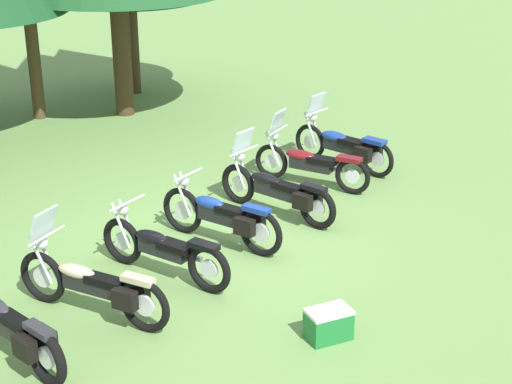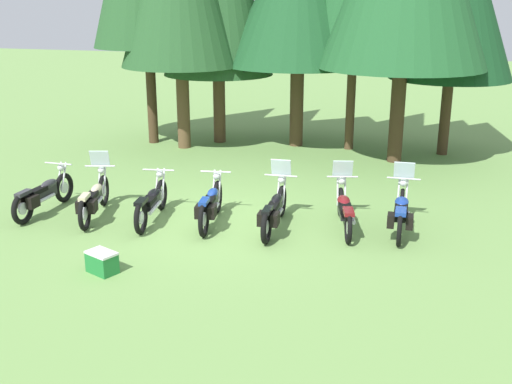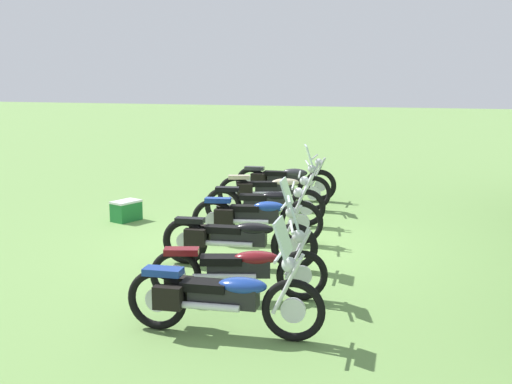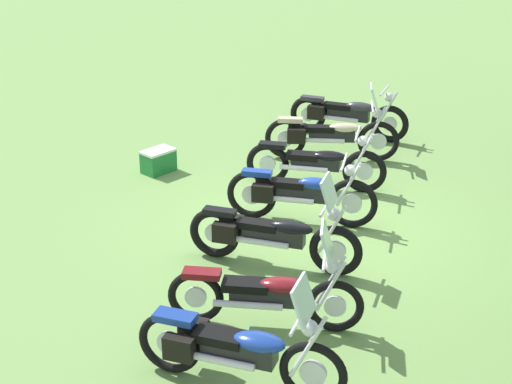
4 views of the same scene
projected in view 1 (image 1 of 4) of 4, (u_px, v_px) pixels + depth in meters
ground_plane at (222, 240)px, 12.67m from camera, size 80.00×80.00×0.00m
motorcycle_0 at (8, 327)px, 9.48m from camera, size 0.71×2.32×1.01m
motorcycle_1 at (93, 285)px, 10.37m from camera, size 0.92×2.31×1.38m
motorcycle_2 at (163, 249)px, 11.40m from camera, size 0.73×2.29×1.01m
motorcycle_3 at (222, 216)px, 12.38m from camera, size 0.75×2.24×1.03m
motorcycle_4 at (278, 190)px, 13.40m from camera, size 0.73×2.39×1.36m
motorcycle_5 at (310, 162)px, 14.66m from camera, size 0.82×2.25×1.34m
motorcycle_6 at (344, 145)px, 15.51m from camera, size 0.71×2.29×1.36m
picnic_cooler at (328, 324)px, 9.98m from camera, size 0.65×0.54×0.40m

